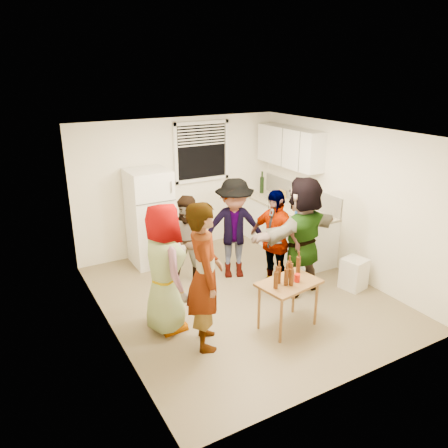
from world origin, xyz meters
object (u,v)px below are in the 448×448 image
guest_grey (167,327)px  guest_orange (299,290)px  kettle (273,200)px  guest_back_right (234,275)px  trash_bin (354,274)px  red_cup (297,282)px  serving_table (287,326)px  beer_bottle_table (286,285)px  blue_cup (297,216)px  guest_black (272,287)px  wine_bottle (262,193)px  guest_back_left (191,284)px  beer_bottle_counter (294,211)px  refrigerator (150,218)px  guest_stripe (206,342)px

guest_grey → guest_orange: bearing=-92.1°
kettle → guest_back_right: (-1.39, -0.88, -0.90)m
trash_bin → red_cup: red_cup is taller
trash_bin → serving_table: bearing=-166.8°
kettle → beer_bottle_table: 3.10m
blue_cup → guest_grey: (-2.78, -0.77, -0.90)m
trash_bin → beer_bottle_table: (-1.68, -0.42, 0.42)m
kettle → guest_black: bearing=-116.2°
red_cup → guest_grey: 1.86m
wine_bottle → guest_back_right: (-1.49, -1.41, -0.90)m
guest_back_left → guest_black: size_ratio=0.91×
guest_black → serving_table: bearing=-39.3°
wine_bottle → guest_grey: (-3.08, -2.32, -0.90)m
kettle → red_cup: (-1.46, -2.61, -0.23)m
guest_back_left → guest_orange: 1.74m
guest_grey → guest_back_left: 1.28m
beer_bottle_counter → blue_cup: size_ratio=1.99×
serving_table → guest_black: bearing=64.7°
serving_table → red_cup: size_ratio=7.55×
serving_table → guest_grey: size_ratio=0.46×
wine_bottle → beer_bottle_counter: size_ratio=1.30×
red_cup → beer_bottle_table: bearing=-177.9°
refrigerator → serving_table: size_ratio=2.13×
trash_bin → guest_grey: bearing=172.2°
blue_cup → trash_bin: size_ratio=0.26×
kettle → guest_orange: size_ratio=0.13×
serving_table → guest_back_right: serving_table is taller
refrigerator → beer_bottle_counter: 2.57m
red_cup → refrigerator: bearing=107.9°
kettle → beer_bottle_table: size_ratio=1.09×
guest_grey → guest_orange: (2.22, -0.06, 0.00)m
red_cup → guest_back_right: bearing=87.8°
guest_back_right → beer_bottle_table: bearing=-75.8°
guest_back_left → guest_orange: (1.40, -1.04, 0.00)m
blue_cup → beer_bottle_table: size_ratio=0.56×
red_cup → guest_black: red_cup is taller
kettle → trash_bin: 2.30m
blue_cup → guest_stripe: blue_cup is taller
beer_bottle_counter → guest_grey: (-2.93, -1.06, -0.90)m
refrigerator → trash_bin: size_ratio=3.40×
trash_bin → guest_stripe: trash_bin is taller
refrigerator → guest_back_left: (0.24, -1.12, -0.85)m
guest_back_left → beer_bottle_table: bearing=-45.1°
guest_back_right → guest_stripe: bearing=-108.7°
beer_bottle_table → guest_back_left: beer_bottle_table is taller
blue_cup → red_cup: blue_cup is taller
blue_cup → wine_bottle: bearing=79.0°
kettle → guest_grey: size_ratio=0.14×
beer_bottle_counter → red_cup: (-1.41, -1.88, -0.23)m
beer_bottle_counter → red_cup: size_ratio=2.42×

